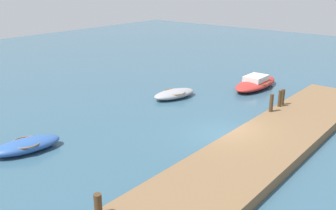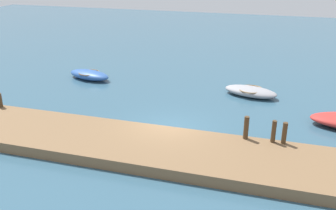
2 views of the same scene
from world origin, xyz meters
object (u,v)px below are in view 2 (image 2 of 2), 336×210
mooring_post_mid_west (246,128)px  rowboat_blue (89,75)px  mooring_post_east (284,133)px  mooring_post_mid_east (274,131)px  rowboat_grey (251,91)px

mooring_post_mid_west → rowboat_blue: bearing=148.2°
mooring_post_east → mooring_post_mid_west: bearing=180.0°
mooring_post_mid_west → mooring_post_mid_east: mooring_post_mid_west is taller
rowboat_grey → mooring_post_mid_west: (0.39, -7.15, 0.75)m
mooring_post_mid_east → mooring_post_east: mooring_post_mid_east is taller
mooring_post_mid_west → mooring_post_mid_east: size_ratio=1.04×
rowboat_grey → mooring_post_east: size_ratio=3.59×
mooring_post_east → rowboat_grey: bearing=106.1°
rowboat_grey → mooring_post_mid_east: bearing=-64.0°
rowboat_grey → rowboat_blue: rowboat_blue is taller
rowboat_grey → mooring_post_east: mooring_post_east is taller
mooring_post_mid_east → mooring_post_east: size_ratio=1.03×
rowboat_blue → mooring_post_mid_east: (13.06, -7.34, 0.70)m
rowboat_grey → rowboat_blue: 11.46m
rowboat_grey → mooring_post_mid_west: bearing=-73.6°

